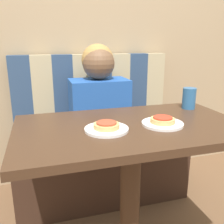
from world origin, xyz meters
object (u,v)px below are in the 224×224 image
plate_left (107,129)px  pizza_left (106,125)px  plate_right (162,124)px  drinking_cup (189,98)px  pizza_right (163,120)px  person (99,94)px

plate_left → pizza_left: bearing=-90.0°
plate_right → pizza_left: bearing=-180.0°
plate_left → drinking_cup: size_ratio=1.61×
plate_right → drinking_cup: size_ratio=1.61×
plate_left → drinking_cup: (0.55, 0.22, 0.05)m
plate_left → pizza_right: 0.27m
pizza_left → drinking_cup: 0.59m
pizza_left → pizza_right: same height
person → drinking_cup: (0.41, -0.47, 0.05)m
person → drinking_cup: size_ratio=5.69×
drinking_cup → plate_right: bearing=-141.3°
person → pizza_right: size_ratio=6.02×
plate_left → drinking_cup: drinking_cup is taller
person → plate_left: (-0.13, -0.70, -0.00)m
person → pizza_right: 0.71m
plate_left → pizza_left: (0.00, -0.00, 0.02)m
drinking_cup → pizza_left: bearing=-157.7°
person → plate_left: bearing=-100.8°
person → pizza_left: (-0.13, -0.70, 0.01)m
person → pizza_right: (0.13, -0.70, 0.01)m
person → drinking_cup: bearing=-49.0°
plate_left → plate_right: 0.27m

